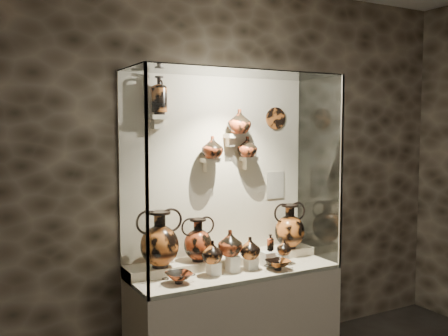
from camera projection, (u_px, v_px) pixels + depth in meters
The scene contains 36 objects.
wall_back at pixel (216, 171), 4.23m from camera, with size 5.00×0.02×3.20m, color #2B241B.
plinth at pixel (235, 321), 4.05m from camera, with size 1.70×0.60×0.80m, color beige.
front_tier at pixel (235, 271), 4.02m from camera, with size 1.68×0.58×0.03m, color beige.
rear_tier at pixel (224, 262), 4.17m from camera, with size 1.70×0.25×0.10m, color beige.
back_panel at pixel (217, 171), 4.23m from camera, with size 1.70×0.03×1.60m, color beige.
glass_front at pixel (255, 178), 3.69m from camera, with size 1.70×0.01×1.60m, color white.
glass_left at pixel (132, 180), 3.55m from camera, with size 0.01×0.60×1.60m, color white.
glass_right at pixel (319, 170), 4.36m from camera, with size 0.01×0.60×1.60m, color white.
glass_top at pixel (235, 73), 3.89m from camera, with size 1.70×0.60×0.01m, color white.
frame_post_left at pixel (147, 184), 3.30m from camera, with size 0.02×0.02×1.60m, color gray.
frame_post_right at pixel (341, 172), 4.10m from camera, with size 0.02×0.02×1.60m, color gray.
pedestal_a at pixel (214, 268), 3.86m from camera, with size 0.09×0.09×0.10m, color silver.
pedestal_b at pixel (233, 264), 3.94m from camera, with size 0.09×0.09×0.13m, color silver.
pedestal_c at pixel (251, 263), 4.03m from camera, with size 0.09×0.09×0.09m, color silver.
pedestal_d at pixel (267, 259), 4.10m from camera, with size 0.09×0.09×0.12m, color silver.
pedestal_e at pixel (281, 259), 4.17m from camera, with size 0.09×0.09×0.08m, color silver.
bracket_ul at pixel (158, 117), 3.86m from camera, with size 0.14×0.12×0.04m, color beige.
bracket_ca at pixel (210, 160), 4.11m from camera, with size 0.14×0.12×0.04m, color beige.
bracket_cb at pixel (231, 136), 4.19m from camera, with size 0.10×0.12×0.04m, color beige.
bracket_cc at pixel (249, 159), 4.29m from camera, with size 0.14×0.12×0.04m, color beige.
amphora_left at pixel (160, 239), 3.81m from camera, with size 0.35×0.35×0.44m, color #A75420, non-canonical shape.
amphora_mid at pixel (198, 240), 3.99m from camera, with size 0.28×0.28×0.35m, color #9A3A1B, non-canonical shape.
amphora_right at pixel (289, 226), 4.41m from camera, with size 0.32×0.32×0.40m, color #A75420, non-canonical shape.
jug_a at pixel (212, 252), 3.83m from camera, with size 0.17×0.17×0.17m, color #A75420.
jug_b at pixel (230, 243), 3.94m from camera, with size 0.20×0.20×0.20m, color #9A3A1B.
jug_c at pixel (250, 248), 3.99m from camera, with size 0.17×0.17×0.18m, color #A75420.
jug_e at pixel (284, 247), 4.16m from camera, with size 0.12×0.12×0.13m, color #A75420.
lekythos_small at pixel (270, 242), 4.12m from camera, with size 0.07×0.07×0.16m, color #9A3A1B, non-canonical shape.
kylix_left at pixel (179, 277), 3.65m from camera, with size 0.25×0.21×0.10m, color #9A3A1B, non-canonical shape.
kylix_right at pixel (278, 264), 3.99m from camera, with size 0.25×0.21×0.10m, color #A75420, non-canonical shape.
lekythos_tall at pixel (159, 93), 3.83m from camera, with size 0.13×0.13×0.33m, color #A75420, non-canonical shape.
ovoid_vase_a at pixel (212, 147), 4.07m from camera, with size 0.18×0.18×0.18m, color #9A3A1B.
ovoid_vase_b at pixel (239, 121), 4.16m from camera, with size 0.20×0.20×0.20m, color #9A3A1B.
ovoid_vase_c at pixel (247, 147), 4.23m from camera, with size 0.17×0.17×0.18m, color #9A3A1B.
wall_plate at pixel (275, 118), 4.45m from camera, with size 0.20×0.20×0.02m, color #A75421.
info_placard at pixel (275, 185), 4.50m from camera, with size 0.18×0.01×0.24m, color beige.
Camera 1 is at (-1.96, -1.23, 1.98)m, focal length 40.00 mm.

